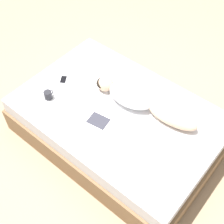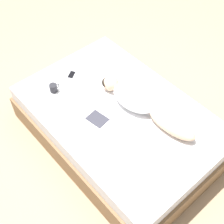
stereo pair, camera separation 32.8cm
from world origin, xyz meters
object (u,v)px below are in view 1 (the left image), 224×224
Objects in this scene: coffee_mug at (48,95)px; cell_phone at (63,80)px; person at (139,100)px; open_magazine at (92,129)px.

cell_phone is (0.30, 0.08, -0.05)m from coffee_mug.
person is 1.01m from coffee_mug.
person reaches higher than open_magazine.
coffee_mug is (0.01, 0.66, 0.05)m from open_magazine.
coffee_mug is at bearing 117.42° from person.
person reaches higher than coffee_mug.
cell_phone is (-0.25, 0.92, -0.09)m from person.
person is at bearing -18.65° from cell_phone.
open_magazine is 0.81m from cell_phone.
coffee_mug is at bearing -109.53° from cell_phone.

